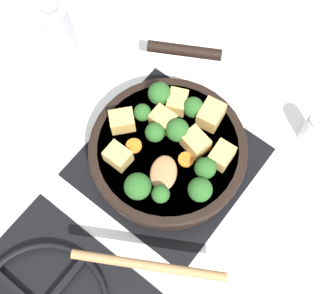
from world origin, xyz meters
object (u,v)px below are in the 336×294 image
at_px(skillet_pan, 168,151).
at_px(salt_shaker, 312,128).
at_px(pepper_mill, 59,34).
at_px(wooden_spoon, 155,226).

distance_m(skillet_pan, salt_shaker, 0.29).
height_order(skillet_pan, pepper_mill, pepper_mill).
distance_m(skillet_pan, pepper_mill, 0.32).
relative_size(wooden_spoon, pepper_mill, 1.21).
bearing_deg(skillet_pan, salt_shaker, -131.33).
xyz_separation_m(skillet_pan, wooden_spoon, (-0.08, 0.13, 0.03)).
relative_size(skillet_pan, salt_shaker, 4.47).
relative_size(skillet_pan, pepper_mill, 1.84).
height_order(pepper_mill, salt_shaker, pepper_mill).
relative_size(wooden_spoon, salt_shaker, 2.93).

